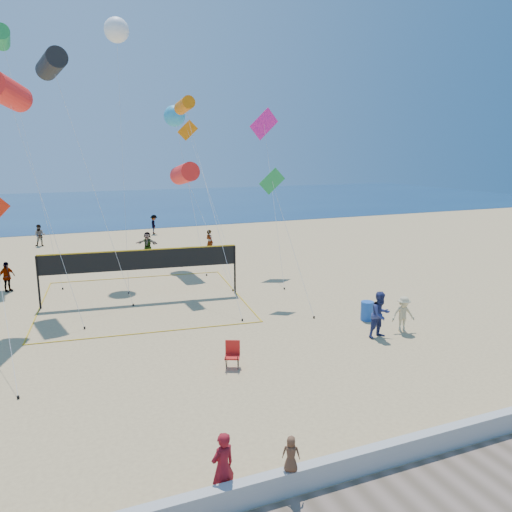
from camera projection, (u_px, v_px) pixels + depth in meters
name	position (u px, v px, depth m)	size (l,w,h in m)	color
ground	(261.00, 422.00, 14.10)	(120.00, 120.00, 0.00)	tan
ocean	(88.00, 205.00, 70.11)	(140.00, 50.00, 0.03)	navy
seawall	(313.00, 475.00, 11.33)	(32.00, 0.30, 0.60)	#B3B3AE
woman	(223.00, 467.00, 10.79)	(0.59, 0.39, 1.62)	maroon
toddler	(291.00, 454.00, 10.92)	(0.40, 0.26, 0.83)	brown
bystander_a	(380.00, 315.00, 20.34)	(0.94, 0.73, 1.94)	navy
bystander_b	(403.00, 314.00, 20.99)	(1.00, 0.57, 1.55)	#C9B886
far_person_0	(7.00, 277.00, 27.00)	(0.97, 0.40, 1.65)	gray
far_person_1	(147.00, 244.00, 36.27)	(1.63, 0.52, 1.76)	gray
far_person_2	(210.00, 242.00, 36.67)	(0.67, 0.44, 1.85)	gray
far_person_3	(40.00, 235.00, 39.93)	(0.85, 0.66, 1.75)	gray
far_person_4	(154.00, 224.00, 45.75)	(1.15, 0.66, 1.77)	gray
camp_chair	(232.00, 353.00, 17.58)	(0.67, 0.76, 1.06)	red
trash_barrel	(367.00, 311.00, 22.52)	(0.58, 0.58, 0.86)	#1B50B3
volleyball_net	(141.00, 265.00, 25.20)	(10.99, 10.86, 2.66)	black
kite_0	(6.00, 92.00, 20.86)	(3.33, 4.09, 10.70)	#FF221D
kite_1	(51.00, 64.00, 23.75)	(3.61, 4.16, 12.24)	black
kite_2	(185.00, 106.00, 26.66)	(0.95, 8.03, 10.36)	orange
kite_4	(275.00, 190.00, 24.54)	(1.37, 3.79, 6.72)	green
kite_5	(265.00, 130.00, 31.00)	(2.20, 5.71, 10.16)	#EA1D99
kite_6	(116.00, 30.00, 29.34)	(1.69, 6.59, 15.21)	white
kite_7	(174.00, 116.00, 33.02)	(1.84, 6.06, 10.48)	#2CA2D8
kite_8	(2.00, 38.00, 28.82)	(2.67, 6.61, 14.55)	green
kite_9	(190.00, 137.00, 39.89)	(1.98, 7.01, 9.96)	orange
kite_10	(185.00, 174.00, 31.14)	(1.62, 7.54, 6.89)	#FF221D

